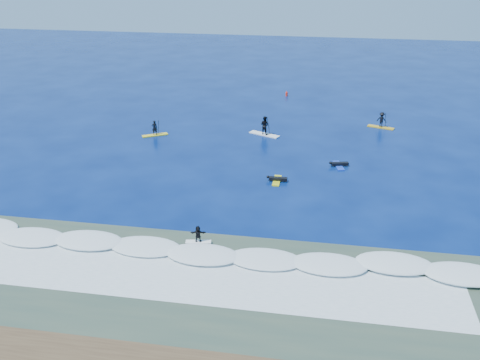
% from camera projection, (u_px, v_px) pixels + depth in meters
% --- Properties ---
extents(ground, '(160.00, 160.00, 0.00)m').
position_uv_depth(ground, '(221.00, 188.00, 44.00)').
color(ground, '#04164D').
rests_on(ground, ground).
extents(shallow_water, '(90.00, 13.00, 0.01)m').
position_uv_depth(shallow_water, '(173.00, 286.00, 31.38)').
color(shallow_water, '#324438').
rests_on(shallow_water, ground).
extents(breaking_wave, '(40.00, 6.00, 0.30)m').
position_uv_depth(breaking_wave, '(190.00, 251.00, 34.99)').
color(breaking_wave, white).
rests_on(breaking_wave, ground).
extents(whitewater, '(34.00, 5.00, 0.02)m').
position_uv_depth(whitewater, '(178.00, 277.00, 32.28)').
color(whitewater, silver).
rests_on(whitewater, ground).
extents(sup_paddler_left, '(2.64, 1.96, 1.88)m').
position_uv_depth(sup_paddler_left, '(155.00, 130.00, 55.81)').
color(sup_paddler_left, yellow).
rests_on(sup_paddler_left, ground).
extents(sup_paddler_center, '(3.40, 2.18, 2.36)m').
position_uv_depth(sup_paddler_center, '(265.00, 127.00, 55.90)').
color(sup_paddler_center, white).
rests_on(sup_paddler_center, ground).
extents(sup_paddler_right, '(2.96, 1.63, 2.02)m').
position_uv_depth(sup_paddler_right, '(382.00, 121.00, 58.12)').
color(sup_paddler_right, gold).
rests_on(sup_paddler_right, ground).
extents(prone_paddler_near, '(1.77, 2.23, 0.47)m').
position_uv_depth(prone_paddler_near, '(277.00, 179.00, 45.22)').
color(prone_paddler_near, '#CED116').
rests_on(prone_paddler_near, ground).
extents(prone_paddler_far, '(1.77, 2.31, 0.47)m').
position_uv_depth(prone_paddler_far, '(339.00, 164.00, 48.28)').
color(prone_paddler_far, blue).
rests_on(prone_paddler_far, ground).
extents(wave_surfer, '(1.77, 0.74, 1.24)m').
position_uv_depth(wave_surfer, '(198.00, 235.00, 35.45)').
color(wave_surfer, white).
rests_on(wave_surfer, breaking_wave).
extents(marker_buoy, '(0.31, 0.31, 0.75)m').
position_uv_depth(marker_buoy, '(287.00, 94.00, 70.39)').
color(marker_buoy, red).
rests_on(marker_buoy, ground).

